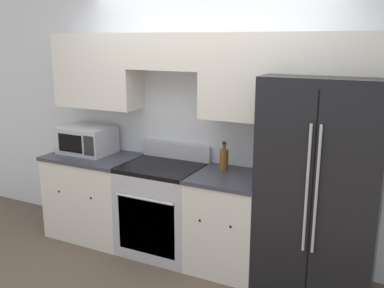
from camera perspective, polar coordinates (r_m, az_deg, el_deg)
name	(u,v)px	position (r m, az deg, el deg)	size (l,w,h in m)	color
ground_plane	(177,272)	(4.07, -2.04, -16.69)	(12.00, 12.00, 0.00)	brown
wall_back	(207,104)	(4.07, 1.99, 5.40)	(8.00, 0.39, 2.60)	silver
lower_cabinets_left	(95,195)	(4.71, -12.80, -6.67)	(0.94, 0.64, 0.88)	silver
lower_cabinets_right	(228,222)	(3.97, 4.87, -10.30)	(0.65, 0.64, 0.88)	silver
oven_range	(163,208)	(4.25, -3.93, -8.55)	(0.76, 0.65, 1.04)	#B7B7BC
refrigerator	(321,186)	(3.66, 16.77, -5.37)	(0.93, 0.75, 1.80)	black
microwave	(87,140)	(4.67, -13.84, 0.56)	(0.55, 0.41, 0.28)	#B7B7BC
bottle	(224,159)	(3.95, 4.28, -2.00)	(0.08, 0.08, 0.27)	brown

